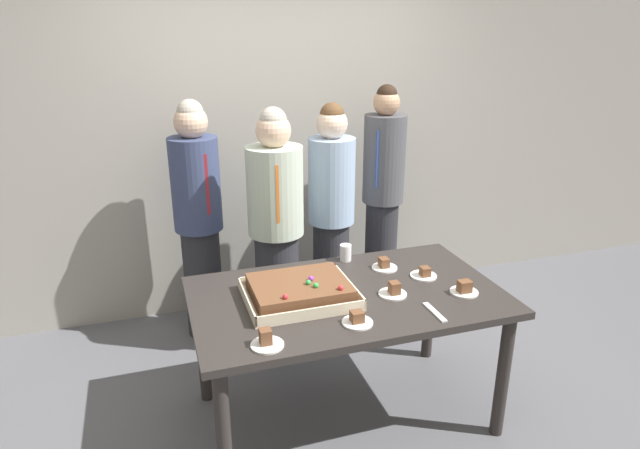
# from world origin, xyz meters

# --- Properties ---
(ground_plane) EXTENTS (12.00, 12.00, 0.00)m
(ground_plane) POSITION_xyz_m (0.00, 0.00, 0.00)
(ground_plane) COLOR #5B5B60
(interior_back_panel) EXTENTS (8.00, 0.12, 3.00)m
(interior_back_panel) POSITION_xyz_m (0.00, 1.60, 1.50)
(interior_back_panel) COLOR #9E998E
(interior_back_panel) RESTS_ON ground_plane
(party_table) EXTENTS (1.64, 0.96, 0.78)m
(party_table) POSITION_xyz_m (0.00, 0.00, 0.69)
(party_table) COLOR #2D2826
(party_table) RESTS_ON ground_plane
(sheet_cake) EXTENTS (0.56, 0.46, 0.12)m
(sheet_cake) POSITION_xyz_m (-0.26, 0.02, 0.83)
(sheet_cake) COLOR beige
(sheet_cake) RESTS_ON party_table
(plated_slice_near_left) EXTENTS (0.15, 0.15, 0.07)m
(plated_slice_near_left) POSITION_xyz_m (0.59, -0.19, 0.80)
(plated_slice_near_left) COLOR white
(plated_slice_near_left) RESTS_ON party_table
(plated_slice_near_right) EXTENTS (0.15, 0.15, 0.07)m
(plated_slice_near_right) POSITION_xyz_m (0.23, -0.09, 0.80)
(plated_slice_near_right) COLOR white
(plated_slice_near_right) RESTS_ON party_table
(plated_slice_far_left) EXTENTS (0.15, 0.15, 0.06)m
(plated_slice_far_left) POSITION_xyz_m (-0.06, -0.31, 0.80)
(plated_slice_far_left) COLOR white
(plated_slice_far_left) RESTS_ON party_table
(plated_slice_far_right) EXTENTS (0.15, 0.15, 0.06)m
(plated_slice_far_right) POSITION_xyz_m (0.49, 0.06, 0.80)
(plated_slice_far_right) COLOR white
(plated_slice_far_right) RESTS_ON party_table
(plated_slice_center_front) EXTENTS (0.15, 0.15, 0.08)m
(plated_slice_center_front) POSITION_xyz_m (-0.52, -0.36, 0.80)
(plated_slice_center_front) COLOR white
(plated_slice_center_front) RESTS_ON party_table
(plated_slice_center_back) EXTENTS (0.15, 0.15, 0.06)m
(plated_slice_center_back) POSITION_xyz_m (0.32, 0.23, 0.80)
(plated_slice_center_back) COLOR white
(plated_slice_center_back) RESTS_ON party_table
(drink_cup_nearest) EXTENTS (0.07, 0.07, 0.10)m
(drink_cup_nearest) POSITION_xyz_m (0.15, 0.41, 0.83)
(drink_cup_nearest) COLOR white
(drink_cup_nearest) RESTS_ON party_table
(cake_server_utensil) EXTENTS (0.03, 0.20, 0.01)m
(cake_server_utensil) POSITION_xyz_m (0.34, -0.33, 0.78)
(cake_server_utensil) COLOR silver
(cake_server_utensil) RESTS_ON party_table
(person_serving_front) EXTENTS (0.31, 0.31, 1.73)m
(person_serving_front) POSITION_xyz_m (0.72, 1.15, 0.91)
(person_serving_front) COLOR #28282D
(person_serving_front) RESTS_ON ground_plane
(person_green_shirt_behind) EXTENTS (0.36, 0.36, 1.66)m
(person_green_shirt_behind) POSITION_xyz_m (-0.19, 0.80, 0.86)
(person_green_shirt_behind) COLOR #28282D
(person_green_shirt_behind) RESTS_ON ground_plane
(person_striped_tie_right) EXTENTS (0.33, 0.33, 1.68)m
(person_striped_tie_right) POSITION_xyz_m (-0.64, 1.17, 0.88)
(person_striped_tie_right) COLOR #28282D
(person_striped_tie_right) RESTS_ON ground_plane
(person_far_right_suit) EXTENTS (0.32, 0.32, 1.64)m
(person_far_right_suit) POSITION_xyz_m (0.26, 1.01, 0.86)
(person_far_right_suit) COLOR #28282D
(person_far_right_suit) RESTS_ON ground_plane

